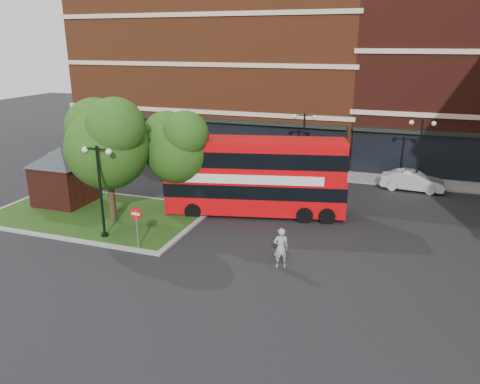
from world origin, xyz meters
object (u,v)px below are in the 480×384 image
at_px(woman, 281,248).
at_px(car_silver, 244,166).
at_px(bus, 255,172).
at_px(car_white, 412,181).

relative_size(woman, car_silver, 0.47).
xyz_separation_m(bus, car_white, (8.94, 8.06, -1.94)).
distance_m(woman, car_silver, 15.91).
relative_size(woman, car_white, 0.46).
relative_size(bus, car_silver, 2.63).
height_order(woman, car_silver, woman).
height_order(bus, woman, bus).
relative_size(bus, woman, 5.57).
bearing_deg(woman, bus, -85.43).
distance_m(car_silver, car_white, 12.39).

